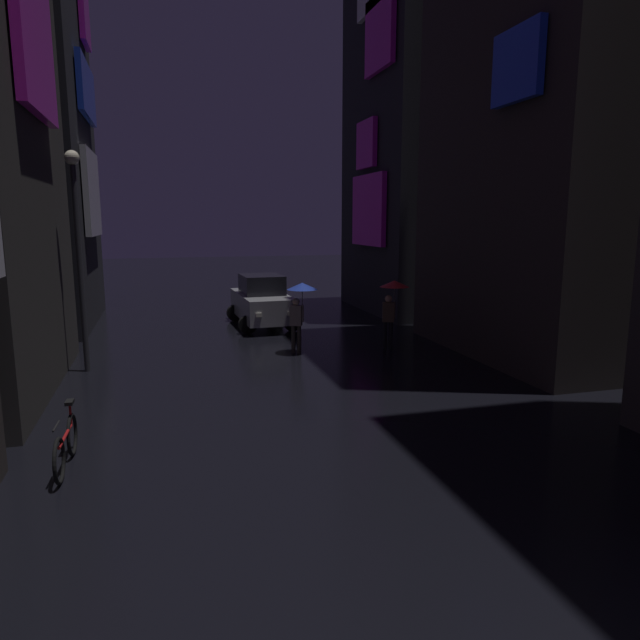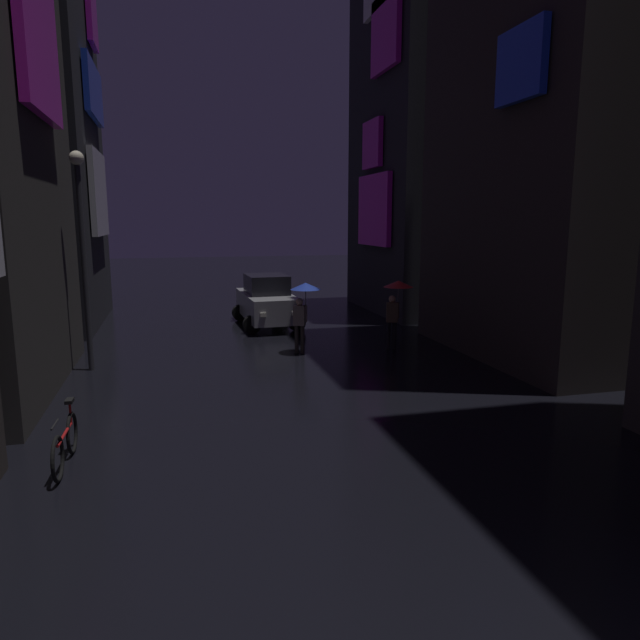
{
  "view_description": "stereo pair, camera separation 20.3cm",
  "coord_description": "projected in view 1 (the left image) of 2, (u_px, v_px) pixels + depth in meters",
  "views": [
    {
      "loc": [
        -2.99,
        -1.6,
        3.96
      ],
      "look_at": [
        0.0,
        9.14,
        1.98
      ],
      "focal_mm": 32.0,
      "sensor_mm": 36.0,
      "label": 1
    },
    {
      "loc": [
        -2.79,
        -1.65,
        3.96
      ],
      "look_at": [
        0.0,
        9.14,
        1.98
      ],
      "focal_mm": 32.0,
      "sensor_mm": 36.0,
      "label": 2
    }
  ],
  "objects": [
    {
      "name": "building_left_far",
      "position": [
        22.0,
        104.0,
        20.22
      ],
      "size": [
        4.25,
        7.41,
        16.0
      ],
      "color": "#232328",
      "rests_on": "ground"
    },
    {
      "name": "building_right_far",
      "position": [
        413.0,
        107.0,
        23.86
      ],
      "size": [
        4.25,
        7.01,
        17.13
      ],
      "color": "#232328",
      "rests_on": "ground"
    },
    {
      "name": "pedestrian_midstreet_left_red",
      "position": [
        392.0,
        295.0,
        17.41
      ],
      "size": [
        0.9,
        0.9,
        2.12
      ],
      "color": "black",
      "rests_on": "ground"
    },
    {
      "name": "pedestrian_far_right_blue",
      "position": [
        300.0,
        298.0,
        16.78
      ],
      "size": [
        0.9,
        0.9,
        2.12
      ],
      "color": "#38332D",
      "rests_on": "ground"
    },
    {
      "name": "bicycle_parked_at_storefront",
      "position": [
        66.0,
        445.0,
        9.14
      ],
      "size": [
        0.14,
        1.82,
        0.96
      ],
      "color": "black",
      "rests_on": "ground"
    },
    {
      "name": "car_distant",
      "position": [
        262.0,
        301.0,
        21.3
      ],
      "size": [
        2.36,
        4.2,
        1.92
      ],
      "color": "#99999E",
      "rests_on": "ground"
    },
    {
      "name": "streetlamp_left_far",
      "position": [
        78.0,
        237.0,
        14.44
      ],
      "size": [
        0.36,
        0.36,
        5.64
      ],
      "color": "#2D2D33",
      "rests_on": "ground"
    }
  ]
}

